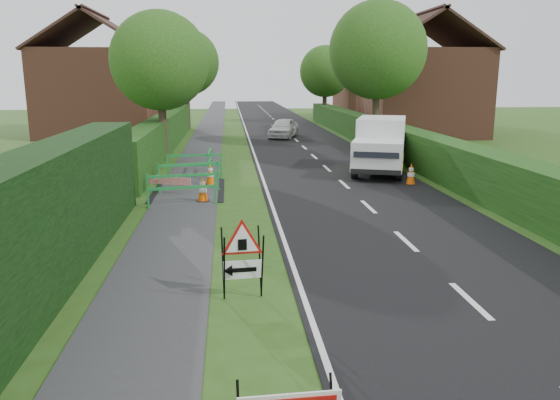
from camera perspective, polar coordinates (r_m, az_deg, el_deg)
ground at (r=8.53m, az=6.22°, el=-13.77°), size 120.00×120.00×0.00m
road_surface at (r=42.83m, az=0.15°, el=7.68°), size 6.00×90.00×0.02m
footpath at (r=42.66m, az=-7.29°, el=7.56°), size 2.00×90.00×0.02m
hedge_west_far at (r=29.90m, az=-11.90°, el=5.19°), size 1.00×24.00×1.80m
hedge_east at (r=25.11m, az=13.55°, el=3.70°), size 1.20×50.00×1.50m
house_west at (r=38.40m, az=-18.33°, el=10.78°), size 7.50×7.40×7.88m
house_east_a at (r=37.65m, az=14.46°, el=10.99°), size 7.50×7.40×7.88m
house_east_b at (r=51.31m, az=10.21°, el=11.55°), size 7.50×7.40×7.88m
tree_nw at (r=25.65m, az=-12.46°, el=14.00°), size 4.40×4.40×6.70m
tree_ne at (r=30.56m, az=10.17°, el=15.15°), size 5.20×5.20×7.79m
tree_fw at (r=41.58m, az=-9.80°, el=14.00°), size 4.80×4.80×7.24m
tree_fe at (r=46.16m, az=4.74°, el=13.24°), size 4.20×4.20×6.33m
triangle_sign at (r=9.42m, az=-4.19°, el=-5.57°), size 0.89×0.89×1.21m
works_van at (r=22.39m, az=10.43°, el=5.75°), size 3.25×5.07×2.17m
traffic_cone_0 at (r=20.11m, az=13.53°, el=2.65°), size 0.38×0.38×0.79m
traffic_cone_1 at (r=22.24m, az=12.03°, el=3.67°), size 0.38×0.38×0.79m
traffic_cone_2 at (r=24.18m, az=11.73°, el=4.40°), size 0.38×0.38×0.79m
traffic_cone_3 at (r=17.05m, az=-8.09°, el=1.11°), size 0.38×0.38×0.79m
traffic_cone_4 at (r=19.69m, az=-7.29°, el=2.69°), size 0.38×0.38×0.79m
ped_barrier_0 at (r=16.59m, az=-10.22°, el=1.55°), size 2.09×0.71×1.00m
ped_barrier_1 at (r=18.66m, az=-9.51°, el=2.81°), size 2.08×0.86×1.00m
ped_barrier_2 at (r=20.82m, az=-8.91°, el=3.85°), size 2.09×0.56×1.00m
ped_barrier_3 at (r=21.67m, az=-7.37°, el=4.25°), size 0.41×2.07×1.00m
redwhite_plank at (r=18.42m, az=-11.42°, el=0.60°), size 1.42×0.55×0.25m
hatchback_car at (r=34.96m, az=0.37°, el=7.53°), size 2.48×3.88×1.23m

